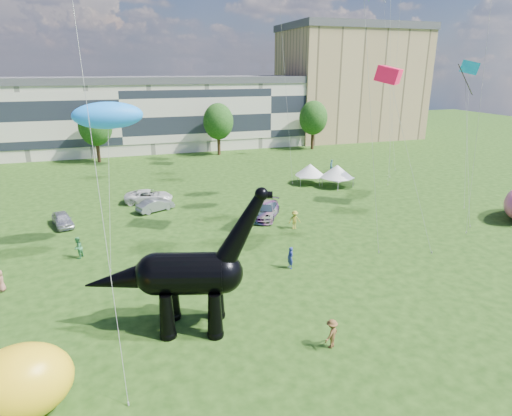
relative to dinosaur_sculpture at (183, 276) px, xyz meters
name	(u,v)px	position (x,y,z in m)	size (l,w,h in m)	color
ground	(294,329)	(6.08, -2.22, -3.37)	(220.00, 220.00, 0.00)	#16330C
terrace_row	(120,118)	(-1.92, 59.78, 2.63)	(78.00, 11.00, 12.00)	beige
apartment_block	(349,85)	(46.08, 62.78, 7.63)	(28.00, 18.00, 22.00)	tan
tree_mid_left	(95,123)	(-5.92, 50.78, 2.92)	(5.20, 5.20, 9.44)	#382314
tree_mid_right	(218,119)	(14.08, 50.78, 2.92)	(5.20, 5.20, 9.44)	#382314
tree_far_right	(313,115)	(32.08, 50.78, 2.92)	(5.20, 5.20, 9.44)	#382314
dinosaur_sculpture	(183,276)	(0.00, 0.00, 0.00)	(10.86, 4.61, 8.92)	black
car_silver	(62,220)	(-8.61, 20.65, -2.69)	(1.60, 3.97, 1.35)	silver
car_grey	(155,205)	(0.38, 22.52, -2.70)	(1.41, 4.04, 1.33)	gray
car_white	(149,196)	(-0.03, 25.86, -2.63)	(2.45, 5.31, 1.48)	silver
car_dark	(266,210)	(10.97, 16.88, -2.59)	(2.18, 5.35, 1.55)	#595960
gazebo_near	(337,171)	(23.60, 25.42, -1.35)	(5.36, 5.36, 2.87)	silver
gazebo_far	(310,170)	(20.92, 27.80, -1.49)	(4.72, 4.72, 2.68)	silver
inflatable_yellow	(21,383)	(-7.83, -4.56, -1.68)	(4.38, 3.37, 3.37)	yellow
visitors	(198,244)	(2.65, 10.08, -2.50)	(47.52, 38.74, 1.90)	brown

